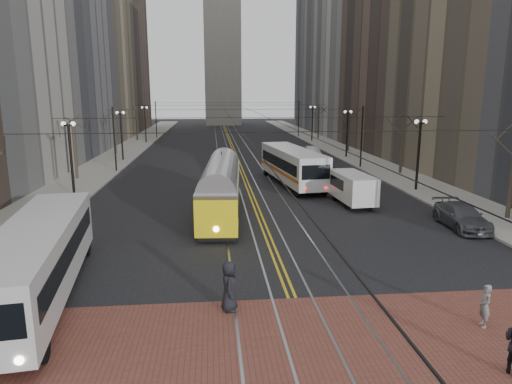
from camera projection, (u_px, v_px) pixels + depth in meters
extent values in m
plane|color=black|center=(288.00, 288.00, 18.97)|extent=(260.00, 260.00, 0.00)
cube|color=gray|center=(123.00, 153.00, 61.32)|extent=(5.00, 140.00, 0.15)
cube|color=gray|center=(341.00, 150.00, 64.14)|extent=(5.00, 140.00, 0.15)
cube|color=brown|center=(308.00, 338.00, 15.08)|extent=(25.00, 6.00, 0.01)
cube|color=gray|center=(234.00, 152.00, 62.75)|extent=(4.80, 130.00, 0.02)
cube|color=gold|center=(234.00, 152.00, 62.75)|extent=(0.42, 130.00, 0.01)
cube|color=slate|center=(32.00, 20.00, 57.72)|extent=(16.00, 20.00, 34.00)
cube|color=brown|center=(103.00, 35.00, 96.00)|extent=(16.00, 20.00, 40.00)
cube|color=brown|center=(418.00, 26.00, 62.51)|extent=(16.00, 20.00, 34.00)
cube|color=slate|center=(339.00, 38.00, 100.79)|extent=(16.00, 20.00, 40.00)
cube|color=#B2AFA5|center=(222.00, 10.00, 112.26)|extent=(9.00, 9.00, 56.00)
cylinder|color=black|center=(71.00, 162.00, 34.60)|extent=(0.20, 0.20, 5.60)
cylinder|color=black|center=(122.00, 137.00, 54.06)|extent=(0.20, 0.20, 5.60)
cylinder|color=black|center=(145.00, 126.00, 73.51)|extent=(0.20, 0.20, 5.60)
cylinder|color=black|center=(418.00, 158.00, 37.18)|extent=(0.20, 0.20, 5.60)
cylinder|color=black|center=(347.00, 135.00, 56.63)|extent=(0.20, 0.20, 5.60)
cylinder|color=black|center=(312.00, 125.00, 76.09)|extent=(0.20, 0.20, 5.60)
cylinder|color=#382D23|center=(75.00, 150.00, 42.20)|extent=(0.28, 0.28, 5.60)
cylinder|color=#382D23|center=(115.00, 133.00, 59.71)|extent=(0.28, 0.28, 5.60)
cylinder|color=#382D23|center=(137.00, 124.00, 77.22)|extent=(0.28, 0.28, 5.60)
cylinder|color=#382D23|center=(512.00, 177.00, 28.61)|extent=(0.28, 0.28, 5.60)
cylinder|color=#382D23|center=(402.00, 146.00, 45.15)|extent=(0.28, 0.28, 5.60)
cylinder|color=#382D23|center=(349.00, 131.00, 62.66)|extent=(0.28, 0.28, 5.60)
cylinder|color=#382D23|center=(318.00, 123.00, 80.17)|extent=(0.28, 0.28, 5.60)
cylinder|color=black|center=(223.00, 108.00, 61.34)|extent=(0.03, 120.00, 0.03)
cylinder|color=black|center=(245.00, 108.00, 61.62)|extent=(0.03, 120.00, 0.03)
cylinder|color=black|center=(114.00, 140.00, 46.25)|extent=(0.16, 0.16, 6.60)
cylinder|color=black|center=(156.00, 120.00, 81.26)|extent=(0.16, 0.16, 6.60)
cylinder|color=black|center=(362.00, 138.00, 48.67)|extent=(0.16, 0.16, 6.60)
cylinder|color=black|center=(299.00, 119.00, 83.69)|extent=(0.16, 0.16, 6.60)
cube|color=silver|center=(38.00, 262.00, 17.73)|extent=(3.90, 12.11, 2.97)
cube|color=yellow|center=(221.00, 193.00, 30.08)|extent=(3.14, 12.61, 2.94)
cube|color=silver|center=(292.00, 167.00, 40.22)|extent=(4.14, 12.34, 3.16)
cube|color=white|center=(352.00, 189.00, 32.99)|extent=(2.31, 5.23, 2.26)
imported|color=#404448|center=(301.00, 171.00, 42.66)|extent=(1.99, 4.60, 1.55)
imported|color=#B6B9BE|center=(312.00, 153.00, 56.11)|extent=(2.01, 4.80, 1.54)
imported|color=#474A4F|center=(462.00, 216.00, 27.34)|extent=(2.23, 4.97, 1.41)
imported|color=black|center=(229.00, 286.00, 16.83)|extent=(0.66, 0.97, 1.90)
imported|color=slate|center=(485.00, 306.00, 15.68)|extent=(0.45, 0.61, 1.53)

